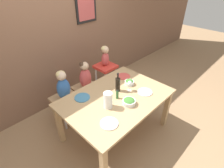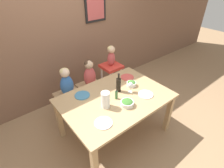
# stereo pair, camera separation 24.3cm
# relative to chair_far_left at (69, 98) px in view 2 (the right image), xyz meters

# --- Properties ---
(ground_plane) EXTENTS (14.00, 14.00, 0.00)m
(ground_plane) POSITION_rel_chair_far_left_xyz_m (0.37, -0.80, -0.40)
(ground_plane) COLOR #9E7A56
(wall_back) EXTENTS (10.00, 0.09, 2.70)m
(wall_back) POSITION_rel_chair_far_left_xyz_m (0.37, 0.59, 0.95)
(wall_back) COLOR brown
(wall_back) RESTS_ON ground_plane
(dining_table) EXTENTS (1.53, 1.07, 0.74)m
(dining_table) POSITION_rel_chair_far_left_xyz_m (0.37, -0.80, 0.24)
(dining_table) COLOR tan
(dining_table) RESTS_ON ground_plane
(chair_far_left) EXTENTS (0.42, 0.42, 0.48)m
(chair_far_left) POSITION_rel_chair_far_left_xyz_m (0.00, 0.00, 0.00)
(chair_far_left) COLOR silver
(chair_far_left) RESTS_ON ground_plane
(chair_far_center) EXTENTS (0.42, 0.42, 0.48)m
(chair_far_center) POSITION_rel_chair_far_left_xyz_m (0.44, 0.00, 0.00)
(chair_far_center) COLOR silver
(chair_far_center) RESTS_ON ground_plane
(chair_right_highchair) EXTENTS (0.36, 0.36, 0.73)m
(chair_right_highchair) POSITION_rel_chair_far_left_xyz_m (0.93, -0.00, 0.17)
(chair_right_highchair) COLOR silver
(chair_right_highchair) RESTS_ON ground_plane
(person_child_left) EXTENTS (0.22, 0.17, 0.50)m
(person_child_left) POSITION_rel_chair_far_left_xyz_m (0.00, 0.00, 0.33)
(person_child_left) COLOR #3366B2
(person_child_left) RESTS_ON chair_far_left
(person_child_center) EXTENTS (0.22, 0.17, 0.50)m
(person_child_center) POSITION_rel_chair_far_left_xyz_m (0.44, 0.00, 0.33)
(person_child_center) COLOR #C64C4C
(person_child_center) RESTS_ON chair_far_center
(person_baby_right) EXTENTS (0.16, 0.14, 0.38)m
(person_baby_right) POSITION_rel_chair_far_left_xyz_m (0.93, 0.00, 0.55)
(person_baby_right) COLOR #C64C4C
(person_baby_right) RESTS_ON chair_right_highchair
(wine_bottle) EXTENTS (0.07, 0.07, 0.30)m
(wine_bottle) POSITION_rel_chair_far_left_xyz_m (0.49, -0.72, 0.45)
(wine_bottle) COLOR black
(wine_bottle) RESTS_ON dining_table
(paper_towel_roll) EXTENTS (0.11, 0.11, 0.23)m
(paper_towel_roll) POSITION_rel_chair_far_left_xyz_m (0.13, -0.88, 0.45)
(paper_towel_roll) COLOR white
(paper_towel_roll) RESTS_ON dining_table
(wine_glass_near) EXTENTS (0.07, 0.07, 0.17)m
(wine_glass_near) POSITION_rel_chair_far_left_xyz_m (0.62, -0.84, 0.45)
(wine_glass_near) COLOR white
(wine_glass_near) RESTS_ON dining_table
(salad_bowl_large) EXTENTS (0.18, 0.18, 0.08)m
(salad_bowl_large) POSITION_rel_chair_far_left_xyz_m (0.37, -1.03, 0.37)
(salad_bowl_large) COLOR white
(salad_bowl_large) RESTS_ON dining_table
(salad_bowl_small) EXTENTS (0.15, 0.15, 0.08)m
(salad_bowl_small) POSITION_rel_chair_far_left_xyz_m (0.74, -0.73, 0.37)
(salad_bowl_small) COLOR white
(salad_bowl_small) RESTS_ON dining_table
(dinner_plate_front_left) EXTENTS (0.22, 0.22, 0.01)m
(dinner_plate_front_left) POSITION_rel_chair_far_left_xyz_m (-0.07, -1.10, 0.34)
(dinner_plate_front_left) COLOR silver
(dinner_plate_front_left) RESTS_ON dining_table
(dinner_plate_back_left) EXTENTS (0.22, 0.22, 0.01)m
(dinner_plate_back_left) POSITION_rel_chair_far_left_xyz_m (0.01, -0.48, 0.34)
(dinner_plate_back_left) COLOR teal
(dinner_plate_back_left) RESTS_ON dining_table
(dinner_plate_back_right) EXTENTS (0.22, 0.22, 0.01)m
(dinner_plate_back_right) POSITION_rel_chair_far_left_xyz_m (0.86, -0.52, 0.34)
(dinner_plate_back_right) COLOR #D14C47
(dinner_plate_back_right) RESTS_ON dining_table
(dinner_plate_front_right) EXTENTS (0.22, 0.22, 0.01)m
(dinner_plate_front_right) POSITION_rel_chair_far_left_xyz_m (0.74, -1.03, 0.34)
(dinner_plate_front_right) COLOR silver
(dinner_plate_front_right) RESTS_ON dining_table
(condiment_bottle_hot_sauce) EXTENTS (0.04, 0.04, 0.15)m
(condiment_bottle_hot_sauce) POSITION_rel_chair_far_left_xyz_m (0.35, -0.84, 0.40)
(condiment_bottle_hot_sauce) COLOR #336633
(condiment_bottle_hot_sauce) RESTS_ON dining_table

